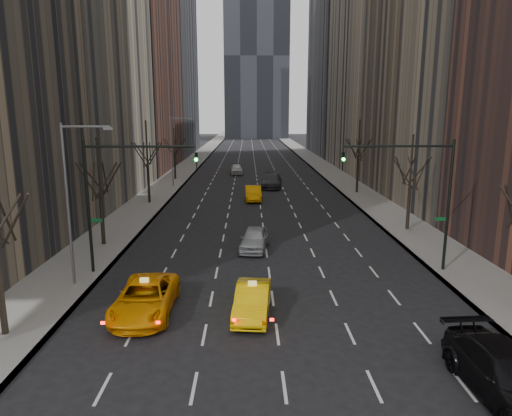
{
  "coord_description": "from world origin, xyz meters",
  "views": [
    {
      "loc": [
        -1.27,
        -14.71,
        9.67
      ],
      "look_at": [
        -0.76,
        14.75,
        3.5
      ],
      "focal_mm": 32.0,
      "sensor_mm": 36.0,
      "label": 1
    }
  ],
  "objects_px": {
    "taxi_suv": "(145,298)",
    "parked_suv_black": "(507,375)",
    "taxi_sedan": "(252,300)",
    "silver_sedan_ahead": "(254,239)"
  },
  "relations": [
    {
      "from": "taxi_sedan",
      "to": "silver_sedan_ahead",
      "type": "xyz_separation_m",
      "value": [
        0.25,
        10.91,
        0.04
      ]
    },
    {
      "from": "silver_sedan_ahead",
      "to": "parked_suv_black",
      "type": "distance_m",
      "value": 19.58
    },
    {
      "from": "taxi_suv",
      "to": "taxi_sedan",
      "type": "xyz_separation_m",
      "value": [
        5.23,
        -0.25,
        -0.06
      ]
    },
    {
      "from": "taxi_suv",
      "to": "parked_suv_black",
      "type": "height_order",
      "value": "parked_suv_black"
    },
    {
      "from": "taxi_sedan",
      "to": "silver_sedan_ahead",
      "type": "distance_m",
      "value": 10.91
    },
    {
      "from": "parked_suv_black",
      "to": "taxi_suv",
      "type": "bearing_deg",
      "value": 149.92
    },
    {
      "from": "taxi_suv",
      "to": "parked_suv_black",
      "type": "xyz_separation_m",
      "value": [
        13.89,
        -7.02,
        0.05
      ]
    },
    {
      "from": "taxi_sedan",
      "to": "parked_suv_black",
      "type": "height_order",
      "value": "parked_suv_black"
    },
    {
      "from": "taxi_suv",
      "to": "silver_sedan_ahead",
      "type": "bearing_deg",
      "value": 62.53
    },
    {
      "from": "taxi_suv",
      "to": "taxi_sedan",
      "type": "distance_m",
      "value": 5.24
    }
  ]
}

